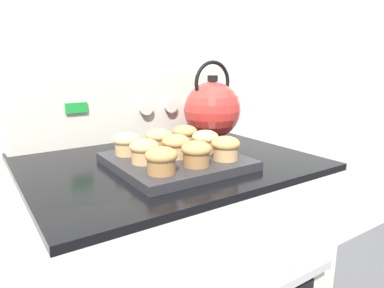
{
  "coord_description": "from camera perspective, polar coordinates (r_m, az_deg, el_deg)",
  "views": [
    {
      "loc": [
        -0.45,
        -0.46,
        1.14
      ],
      "look_at": [
        0.04,
        0.26,
        0.93
      ],
      "focal_mm": 32.0,
      "sensor_mm": 36.0,
      "label": 1
    }
  ],
  "objects": [
    {
      "name": "muffin_r0_c0",
      "position": [
        0.75,
        -5.14,
        -2.6
      ],
      "size": [
        0.07,
        0.07,
        0.06
      ],
      "color": "olive",
      "rests_on": "muffin_pan"
    },
    {
      "name": "muffin_r1_c0",
      "position": [
        0.83,
        -7.96,
        -1.04
      ],
      "size": [
        0.07,
        0.07,
        0.06
      ],
      "color": "tan",
      "rests_on": "muffin_pan"
    },
    {
      "name": "muffin_pan",
      "position": [
        0.88,
        -2.71,
        -2.86
      ],
      "size": [
        0.31,
        0.31,
        0.02
      ],
      "color": "#28282D",
      "rests_on": "stove_range"
    },
    {
      "name": "control_panel",
      "position": [
        1.18,
        -11.3,
        5.88
      ],
      "size": [
        0.72,
        0.07,
        0.21
      ],
      "color": "silver",
      "rests_on": "stove_range"
    },
    {
      "name": "tea_kettle",
      "position": [
        1.18,
        3.44,
        5.87
      ],
      "size": [
        0.23,
        0.19,
        0.26
      ],
      "color": "red",
      "rests_on": "stove_range"
    },
    {
      "name": "muffin_r1_c2",
      "position": [
        0.92,
        2.22,
        0.57
      ],
      "size": [
        0.07,
        0.07,
        0.06
      ],
      "color": "tan",
      "rests_on": "muffin_pan"
    },
    {
      "name": "muffin_r2_c1",
      "position": [
        0.95,
        -5.61,
        0.87
      ],
      "size": [
        0.07,
        0.07,
        0.06
      ],
      "color": "#A37A4C",
      "rests_on": "muffin_pan"
    },
    {
      "name": "muffin_r1_c1",
      "position": [
        0.87,
        -2.7,
        -0.22
      ],
      "size": [
        0.07,
        0.07,
        0.06
      ],
      "color": "tan",
      "rests_on": "muffin_pan"
    },
    {
      "name": "muffin_r2_c2",
      "position": [
        0.99,
        -1.19,
        1.56
      ],
      "size": [
        0.07,
        0.07,
        0.06
      ],
      "color": "#A37A4C",
      "rests_on": "muffin_pan"
    },
    {
      "name": "muffin_r0_c2",
      "position": [
        0.85,
        5.62,
        -0.58
      ],
      "size": [
        0.07,
        0.07,
        0.06
      ],
      "color": "tan",
      "rests_on": "muffin_pan"
    },
    {
      "name": "wall_back",
      "position": [
        1.22,
        -12.88,
        16.09
      ],
      "size": [
        8.0,
        0.05,
        2.4
      ],
      "color": "silver",
      "rests_on": "ground_plane"
    },
    {
      "name": "muffin_r2_c0",
      "position": [
        0.91,
        -10.78,
        0.17
      ],
      "size": [
        0.07,
        0.07,
        0.06
      ],
      "color": "tan",
      "rests_on": "muffin_pan"
    },
    {
      "name": "muffin_r0_c1",
      "position": [
        0.8,
        0.74,
        -1.49
      ],
      "size": [
        0.07,
        0.07,
        0.06
      ],
      "color": "olive",
      "rests_on": "muffin_pan"
    }
  ]
}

